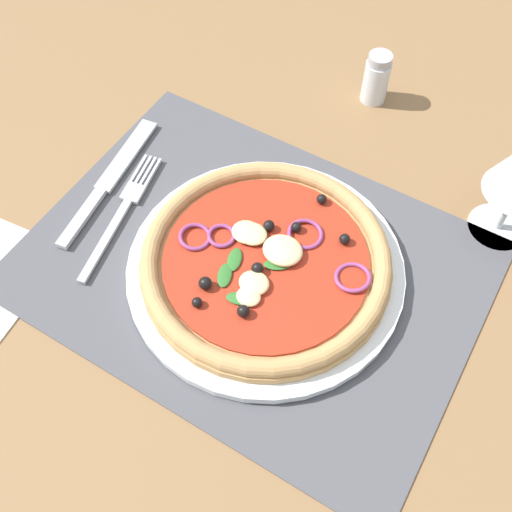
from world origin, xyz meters
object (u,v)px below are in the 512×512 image
(pizza, at_px, (266,260))
(fork, at_px, (124,208))
(knife, at_px, (110,179))
(pepper_shaker, at_px, (375,78))
(plate, at_px, (265,269))

(pizza, height_order, fork, pizza)
(pizza, xyz_separation_m, knife, (-0.21, 0.01, -0.02))
(fork, height_order, pepper_shaker, pepper_shaker)
(pizza, bearing_deg, fork, -176.39)
(knife, bearing_deg, pepper_shaker, -43.33)
(plate, relative_size, pizza, 1.11)
(plate, bearing_deg, pepper_shaker, 93.40)
(pepper_shaker, bearing_deg, pizza, -86.61)
(plate, height_order, pepper_shaker, pepper_shaker)
(pizza, height_order, knife, pizza)
(pizza, bearing_deg, plate, -57.77)
(plate, distance_m, knife, 0.22)
(pizza, relative_size, knife, 1.28)
(fork, bearing_deg, knife, 45.48)
(plate, height_order, fork, plate)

